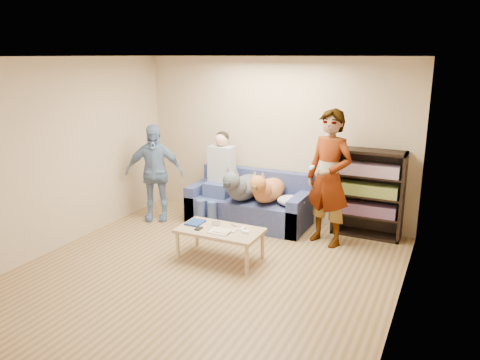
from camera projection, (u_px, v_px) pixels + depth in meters
The scene contains 27 objects.
ground at pixel (197, 279), 5.64m from camera, with size 5.00×5.00×0.00m, color brown.
ceiling at pixel (192, 57), 4.96m from camera, with size 5.00×5.00×0.00m, color white.
wall_back at pixel (275, 140), 7.48m from camera, with size 4.50×4.50×0.00m, color tan.
wall_front at pixel (2, 260), 3.12m from camera, with size 4.50×4.50×0.00m, color tan.
wall_left at pixel (49, 157), 6.23m from camera, with size 5.00×5.00×0.00m, color tan.
wall_right at pixel (402, 201), 4.36m from camera, with size 5.00×5.00×0.00m, color tan.
blanket at pixel (291, 201), 7.00m from camera, with size 0.43×0.36×0.15m, color #B1B1B6.
person_standing_right at pixel (329, 178), 6.49m from camera, with size 0.70×0.46×1.92m, color gray.
person_standing_left at pixel (154, 173), 7.50m from camera, with size 0.92×0.38×1.57m, color #7083B4.
held_controller at pixel (311, 167), 6.35m from camera, with size 0.04×0.13×0.03m, color white.
notebook_blue at pixel (195, 222), 6.30m from camera, with size 0.20×0.26×0.03m, color navy.
papers at pixel (220, 232), 5.98m from camera, with size 0.26×0.20×0.01m, color white.
magazine at pixel (223, 231), 5.98m from camera, with size 0.22×0.17×0.01m, color beige.
camera_silver at pixel (216, 223), 6.24m from camera, with size 0.11×0.06×0.05m, color silver.
controller_a at pixel (243, 229), 6.06m from camera, with size 0.04×0.13×0.03m, color white.
controller_b at pixel (246, 232), 5.96m from camera, with size 0.09×0.06×0.03m, color white.
headphone_cup_a at pixel (233, 231), 5.99m from camera, with size 0.07×0.07×0.02m, color white.
headphone_cup_b at pixel (236, 229), 6.06m from camera, with size 0.07×0.07×0.02m, color silver.
pen_orange at pixel (213, 233), 5.96m from camera, with size 0.01×0.01×0.14m, color orange.
pen_black at pixel (234, 226), 6.20m from camera, with size 0.01×0.01×0.14m, color black.
wallet at pixel (199, 229), 6.09m from camera, with size 0.07×0.12×0.01m, color black.
sofa at pixel (250, 205), 7.49m from camera, with size 1.90×0.85×0.82m.
person_seated at pixel (219, 174), 7.46m from camera, with size 0.40×0.73×1.47m.
dog_gray at pixel (243, 186), 7.24m from camera, with size 0.43×1.26×0.62m.
dog_tan at pixel (267, 189), 7.13m from camera, with size 0.40×1.16×0.58m.
coffee_table at pixel (220, 232), 6.10m from camera, with size 1.10×0.60×0.42m.
bookshelf at pixel (368, 192), 6.85m from camera, with size 1.00×0.34×1.30m.
Camera 1 is at (2.67, -4.41, 2.62)m, focal length 35.00 mm.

